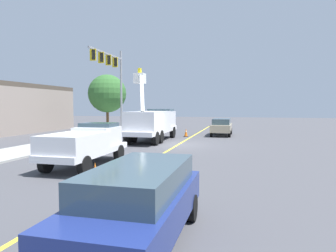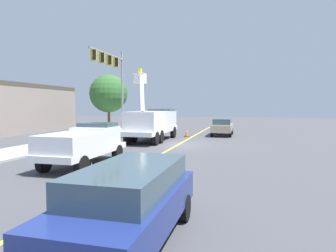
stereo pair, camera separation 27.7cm
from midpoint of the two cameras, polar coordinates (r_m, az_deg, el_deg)
name	(u,v)px [view 1 (the left image)]	position (r m, az deg, el deg)	size (l,w,h in m)	color
ground	(178,145)	(23.12, 1.50, -3.58)	(120.00, 120.00, 0.00)	#47474C
sidewalk_far_side	(72,141)	(26.54, -17.81, -2.68)	(60.00, 3.60, 0.12)	#9E9E99
lane_centre_stripe	(178,145)	(23.12, 1.50, -3.57)	(50.00, 0.16, 0.01)	yellow
utility_bucket_truck	(152,122)	(25.94, -3.25, 0.76)	(8.20, 3.26, 6.32)	white
service_pickup_truck	(86,143)	(15.50, -15.74, -3.18)	(5.60, 2.19, 2.06)	white
passing_minivan	(222,126)	(30.98, 9.80, 0.04)	(4.80, 1.95, 1.69)	tan
trailing_sedan	(139,199)	(6.67, -6.65, -13.57)	(4.80, 1.95, 1.69)	navy
traffic_cone_leading	(95,173)	(11.95, -14.18, -8.62)	(0.40, 0.40, 0.85)	black
traffic_cone_mid_front	(186,133)	(29.35, 3.13, -1.25)	(0.40, 0.40, 0.80)	black
traffic_signal_mast	(112,72)	(31.22, -10.70, 9.91)	(7.11, 0.56, 8.83)	gray
street_tree_right	(107,94)	(36.99, -11.56, 5.99)	(4.51, 4.51, 6.71)	brown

